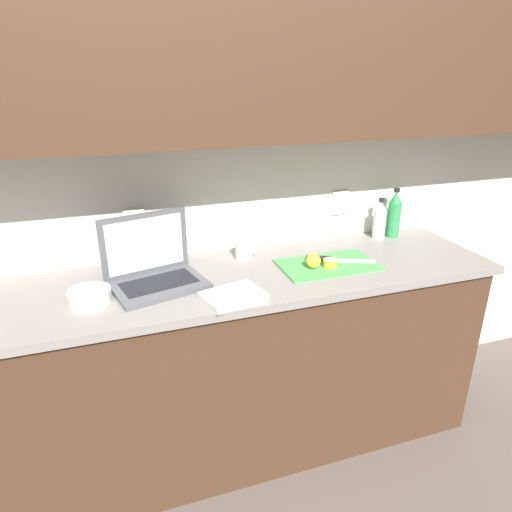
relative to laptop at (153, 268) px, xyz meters
The scene contains 13 objects.
ground_plane 0.99m from the laptop, ahead, with size 12.00×12.00×0.00m, color #564C47.
wall_back 0.67m from the laptop, 38.48° to the left, with size 5.20×0.38×2.60m.
counter_unit 0.54m from the laptop, ahead, with size 2.47×0.59×0.89m.
laptop is the anchor object (origin of this frame).
cutting_board 0.75m from the laptop, ahead, with size 0.43×0.25×0.01m, color #4C9E51.
knife 0.76m from the laptop, ahead, with size 0.29×0.15×0.02m.
lemon_half_cut 0.75m from the laptop, ahead, with size 0.06×0.06×0.03m.
lemon_whole_beside 0.67m from the laptop, ahead, with size 0.06×0.06×0.06m.
bottle_green_soda 1.16m from the laptop, ahead, with size 0.06×0.06×0.21m.
bottle_oil_tall 1.24m from the laptop, ahead, with size 0.07×0.07×0.25m.
measuring_cup 0.44m from the laptop, 16.90° to the left, with size 0.10×0.08×0.10m.
bowl_white 0.27m from the laptop, 159.47° to the right, with size 0.16×0.16×0.05m.
dish_towel 0.36m from the laptop, 42.21° to the right, with size 0.22×0.16×0.02m, color silver.
Camera 1 is at (-0.38, -1.67, 1.69)m, focal length 32.00 mm.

